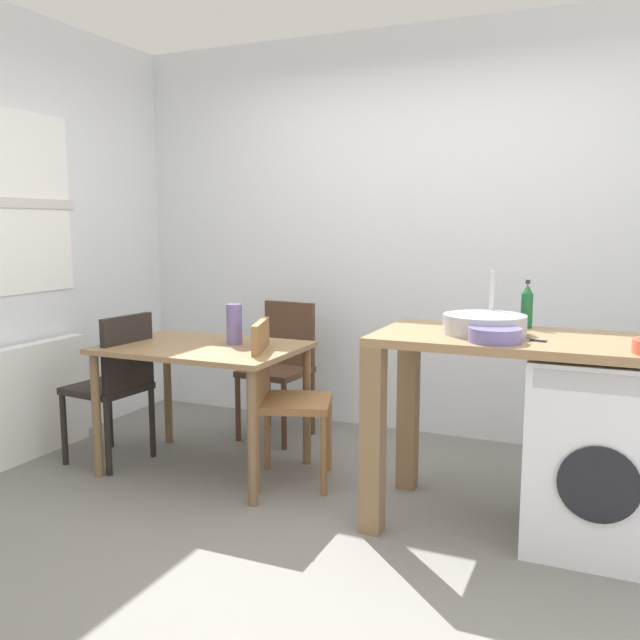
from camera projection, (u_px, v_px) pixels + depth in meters
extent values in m
plane|color=slate|center=(313.00, 533.00, 3.11)|extent=(5.46, 5.46, 0.00)
cube|color=silver|center=(419.00, 235.00, 4.50)|extent=(4.60, 0.10, 2.70)
cube|color=white|center=(13.00, 203.00, 3.99)|extent=(0.01, 0.90, 1.10)
cube|color=beige|center=(14.00, 203.00, 3.99)|extent=(0.02, 0.96, 0.06)
cube|color=white|center=(34.00, 400.00, 4.13)|extent=(0.10, 0.80, 0.70)
cube|color=olive|center=(203.00, 348.00, 3.81)|extent=(1.10, 0.76, 0.03)
cylinder|color=brown|center=(97.00, 416.00, 3.76)|extent=(0.05, 0.05, 0.71)
cylinder|color=brown|center=(252.00, 438.00, 3.37)|extent=(0.05, 0.05, 0.71)
cylinder|color=brown|center=(168.00, 389.00, 4.36)|extent=(0.05, 0.05, 0.71)
cylinder|color=brown|center=(307.00, 406.00, 3.97)|extent=(0.05, 0.05, 0.71)
cube|color=black|center=(107.00, 388.00, 4.01)|extent=(0.43, 0.43, 0.04)
cube|color=black|center=(128.00, 354.00, 3.89)|extent=(0.07, 0.38, 0.45)
cylinder|color=black|center=(64.00, 428.00, 3.97)|extent=(0.04, 0.04, 0.45)
cylinder|color=black|center=(110.00, 413.00, 4.28)|extent=(0.04, 0.04, 0.45)
cylinder|color=black|center=(108.00, 437.00, 3.80)|extent=(0.04, 0.04, 0.45)
cylinder|color=black|center=(152.00, 421.00, 4.11)|extent=(0.04, 0.04, 0.45)
cube|color=olive|center=(294.00, 403.00, 3.68)|extent=(0.51, 0.51, 0.04)
cube|color=olive|center=(261.00, 362.00, 3.66)|extent=(0.16, 0.37, 0.45)
cylinder|color=olive|center=(329.00, 433.00, 3.87)|extent=(0.04, 0.04, 0.45)
cylinder|color=olive|center=(324.00, 454.00, 3.52)|extent=(0.04, 0.04, 0.45)
cylinder|color=olive|center=(267.00, 431.00, 3.90)|extent=(0.04, 0.04, 0.45)
cylinder|color=olive|center=(256.00, 452.00, 3.55)|extent=(0.04, 0.04, 0.45)
cube|color=#4C3323|center=(275.00, 372.00, 4.45)|extent=(0.44, 0.44, 0.04)
cube|color=#4C3323|center=(290.00, 335.00, 4.57)|extent=(0.38, 0.07, 0.45)
cylinder|color=#4C3323|center=(284.00, 415.00, 4.24)|extent=(0.04, 0.04, 0.45)
cylinder|color=#4C3323|center=(238.00, 407.00, 4.41)|extent=(0.04, 0.04, 0.45)
cylinder|color=#4C3323|center=(312.00, 402.00, 4.55)|extent=(0.04, 0.04, 0.45)
cylinder|color=#4C3323|center=(268.00, 395.00, 4.72)|extent=(0.04, 0.04, 0.45)
cube|color=olive|center=(543.00, 342.00, 2.99)|extent=(1.50, 0.68, 0.04)
cube|color=brown|center=(373.00, 440.00, 3.07)|extent=(0.10, 0.10, 0.88)
cube|color=brown|center=(408.00, 409.00, 3.59)|extent=(0.10, 0.10, 0.88)
cube|color=silver|center=(601.00, 451.00, 2.95)|extent=(0.60, 0.60, 0.86)
cylinder|color=black|center=(599.00, 485.00, 2.68)|extent=(0.32, 0.02, 0.32)
cube|color=#B2B2B7|center=(605.00, 384.00, 2.63)|extent=(0.54, 0.01, 0.08)
cylinder|color=#9EA0A5|center=(484.00, 324.00, 3.08)|extent=(0.38, 0.38, 0.09)
cylinder|color=#B2B2B7|center=(492.00, 300.00, 3.23)|extent=(0.02, 0.02, 0.28)
cylinder|color=#19592D|center=(527.00, 311.00, 3.26)|extent=(0.06, 0.06, 0.17)
cone|color=#19592D|center=(528.00, 289.00, 3.25)|extent=(0.05, 0.05, 0.05)
cylinder|color=#262626|center=(528.00, 282.00, 3.24)|extent=(0.02, 0.02, 0.02)
cylinder|color=slate|center=(495.00, 335.00, 2.87)|extent=(0.23, 0.23, 0.06)
cylinder|color=#3D375B|center=(495.00, 331.00, 2.87)|extent=(0.18, 0.18, 0.03)
cylinder|color=slate|center=(234.00, 324.00, 3.83)|extent=(0.09, 0.09, 0.23)
cube|color=#B2B2B7|center=(530.00, 340.00, 2.91)|extent=(0.15, 0.06, 0.01)
cube|color=#262628|center=(530.00, 340.00, 2.91)|extent=(0.15, 0.06, 0.01)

